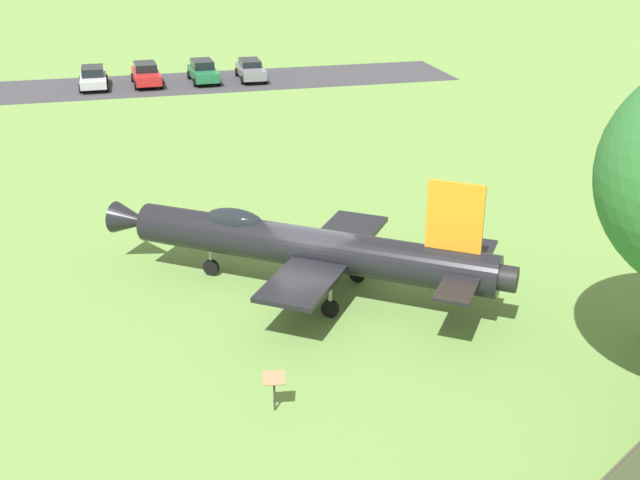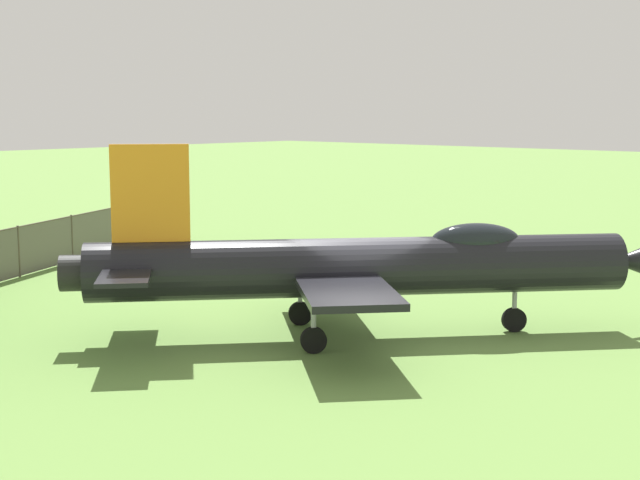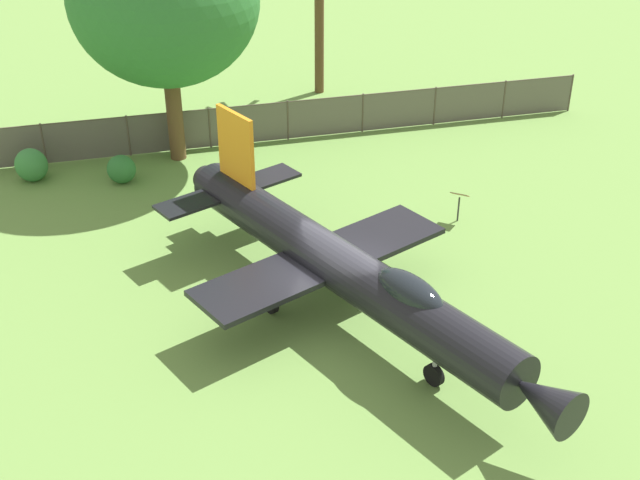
{
  "view_description": "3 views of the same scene",
  "coord_description": "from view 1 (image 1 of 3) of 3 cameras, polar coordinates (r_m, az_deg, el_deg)",
  "views": [
    {
      "loc": [
        -23.54,
        7.75,
        12.66
      ],
      "look_at": [
        -1.21,
        0.03,
        2.49
      ],
      "focal_mm": 44.48,
      "sensor_mm": 36.0,
      "label": 1
    },
    {
      "loc": [
        14.18,
        -16.94,
        5.47
      ],
      "look_at": [
        -1.0,
        -0.33,
        2.31
      ],
      "focal_mm": 52.36,
      "sensor_mm": 36.0,
      "label": 2
    },
    {
      "loc": [
        19.21,
        3.36,
        13.9
      ],
      "look_at": [
        -1.19,
        -0.73,
        1.73
      ],
      "focal_mm": 46.63,
      "sensor_mm": 36.0,
      "label": 3
    }
  ],
  "objects": [
    {
      "name": "ground_plane",
      "position": [
        27.83,
        -0.75,
        -3.77
      ],
      "size": [
        200.0,
        200.0,
        0.0
      ],
      "primitive_type": "plane",
      "color": "#668E42"
    },
    {
      "name": "display_jet",
      "position": [
        27.2,
        -1.47,
        -0.35
      ],
      "size": [
        11.31,
        12.58,
        4.68
      ],
      "rotation": [
        0.0,
        0.0,
        0.87
      ],
      "color": "black",
      "rests_on": "ground_plane"
    },
    {
      "name": "parked_car_silver",
      "position": [
        61.2,
        -16.01,
        11.19
      ],
      "size": [
        4.8,
        2.32,
        1.47
      ],
      "rotation": [
        0.0,
        0.0,
        9.35
      ],
      "color": "#B2B5BA",
      "rests_on": "ground_plane"
    },
    {
      "name": "parked_car_red",
      "position": [
        61.17,
        -12.4,
        11.59
      ],
      "size": [
        4.61,
        2.2,
        1.58
      ],
      "rotation": [
        0.0,
        0.0,
        9.38
      ],
      "color": "red",
      "rests_on": "ground_plane"
    },
    {
      "name": "parked_car_green",
      "position": [
        61.45,
        -8.41,
        11.93
      ],
      "size": [
        4.47,
        2.09,
        1.6
      ],
      "rotation": [
        0.0,
        0.0,
        9.39
      ],
      "color": "#1E6B3D",
      "rests_on": "ground_plane"
    },
    {
      "name": "parking_strip",
      "position": [
        61.34,
        -10.51,
        11.0
      ],
      "size": [
        11.56,
        43.24,
        0.0
      ],
      "primitive_type": "cube",
      "rotation": [
        0.0,
        0.0,
        7.77
      ],
      "color": "#38383D",
      "rests_on": "ground_plane"
    },
    {
      "name": "info_plaque",
      "position": [
        21.39,
        -3.32,
        -10.25
      ],
      "size": [
        0.52,
        0.67,
        1.14
      ],
      "color": "#333333",
      "rests_on": "ground_plane"
    },
    {
      "name": "parked_car_gray",
      "position": [
        61.91,
        -5.02,
        12.13
      ],
      "size": [
        4.8,
        2.3,
        1.46
      ],
      "rotation": [
        0.0,
        0.0,
        9.33
      ],
      "color": "slate",
      "rests_on": "ground_plane"
    }
  ]
}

